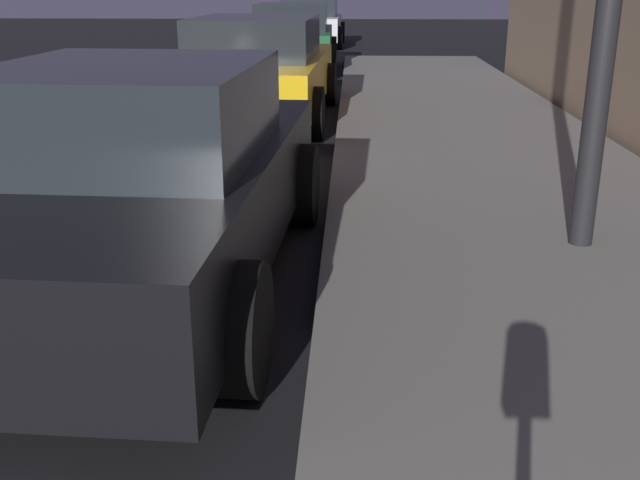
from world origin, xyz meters
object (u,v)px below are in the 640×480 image
(car_black, at_px, (139,180))
(car_white, at_px, (310,22))
(car_yellow_cab, at_px, (258,69))
(car_green, at_px, (292,38))

(car_black, bearing_deg, car_white, 90.00)
(car_black, height_order, car_yellow_cab, same)
(car_white, bearing_deg, car_black, -90.00)
(car_yellow_cab, relative_size, car_white, 1.05)
(car_yellow_cab, bearing_deg, car_black, -90.00)
(car_black, xyz_separation_m, car_yellow_cab, (-0.00, 6.15, 0.01))
(car_black, distance_m, car_yellow_cab, 6.15)
(car_yellow_cab, relative_size, car_green, 1.11)
(car_white, bearing_deg, car_yellow_cab, -90.00)
(car_black, xyz_separation_m, car_green, (0.00, 12.34, 0.02))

